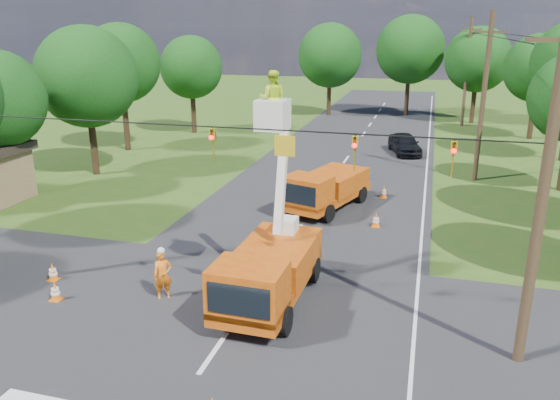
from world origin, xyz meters
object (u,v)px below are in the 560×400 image
(bucket_truck, at_px, (269,259))
(tree_left_f, at_px, (191,67))
(ground_worker, at_px, (163,275))
(tree_left_d, at_px, (87,77))
(second_truck, at_px, (326,189))
(pole_right_far, at_px, (467,71))
(tree_far_a, at_px, (330,56))
(traffic_cone_2, at_px, (312,239))
(traffic_cone_5, at_px, (53,272))
(pole_right_near, at_px, (544,189))
(pole_right_mid, at_px, (484,97))
(traffic_cone_7, at_px, (384,192))
(tree_far_b, at_px, (410,49))
(tree_far_c, at_px, (478,60))
(traffic_cone_3, at_px, (376,220))
(tree_left_e, at_px, (121,63))
(tree_right_e, at_px, (539,68))
(traffic_cone_4, at_px, (55,291))
(distant_car, at_px, (405,144))

(bucket_truck, height_order, tree_left_f, tree_left_f)
(ground_worker, distance_m, tree_left_d, 19.38)
(second_truck, bearing_deg, pole_right_far, 92.35)
(pole_right_far, xyz_separation_m, tree_far_a, (-13.50, 3.00, 1.08))
(traffic_cone_2, relative_size, tree_left_d, 0.08)
(tree_left_f, bearing_deg, traffic_cone_5, -76.09)
(second_truck, xyz_separation_m, pole_right_far, (7.85, 28.24, 3.96))
(ground_worker, bearing_deg, tree_far_a, 55.41)
(traffic_cone_5, bearing_deg, traffic_cone_2, 33.98)
(pole_right_far, height_order, tree_left_f, pole_right_far)
(pole_right_near, height_order, pole_right_mid, same)
(traffic_cone_7, relative_size, tree_far_b, 0.07)
(ground_worker, bearing_deg, pole_right_near, -41.07)
(pole_right_mid, bearing_deg, tree_far_c, 87.40)
(traffic_cone_3, xyz_separation_m, tree_far_a, (-8.46, 33.16, 5.83))
(bucket_truck, height_order, tree_far_b, tree_far_b)
(second_truck, bearing_deg, traffic_cone_7, 64.13)
(pole_right_mid, bearing_deg, ground_worker, -120.78)
(pole_right_near, relative_size, tree_far_a, 1.05)
(bucket_truck, height_order, tree_left_e, tree_left_e)
(tree_right_e, bearing_deg, traffic_cone_4, -119.80)
(ground_worker, distance_m, tree_far_a, 42.63)
(distant_car, relative_size, tree_left_e, 0.48)
(pole_right_far, relative_size, tree_left_f, 1.19)
(tree_far_b, bearing_deg, tree_right_e, -42.80)
(tree_right_e, bearing_deg, traffic_cone_2, -114.27)
(tree_far_a, bearing_deg, tree_left_e, -119.33)
(tree_far_c, bearing_deg, distant_car, -109.62)
(second_truck, distance_m, pole_right_mid, 12.04)
(second_truck, distance_m, tree_left_e, 20.93)
(second_truck, bearing_deg, tree_far_a, 118.14)
(traffic_cone_7, bearing_deg, distant_car, 87.59)
(traffic_cone_2, bearing_deg, tree_far_a, 99.44)
(tree_left_f, distance_m, tree_far_c, 27.10)
(bucket_truck, distance_m, tree_right_e, 36.34)
(tree_far_b, height_order, tree_far_c, tree_far_b)
(traffic_cone_7, height_order, tree_far_c, tree_far_c)
(traffic_cone_3, distance_m, pole_right_far, 30.94)
(ground_worker, xyz_separation_m, tree_left_e, (-13.83, 21.25, 5.60))
(traffic_cone_3, bearing_deg, tree_far_b, 90.76)
(pole_right_mid, height_order, tree_left_e, pole_right_mid)
(tree_left_d, xyz_separation_m, tree_far_c, (24.50, 27.00, -0.06))
(tree_far_c, bearing_deg, tree_right_e, -58.44)
(bucket_truck, height_order, pole_right_mid, pole_right_mid)
(tree_right_e, bearing_deg, tree_far_a, 156.95)
(distant_car, height_order, pole_right_mid, pole_right_mid)
(traffic_cone_3, distance_m, pole_right_near, 12.03)
(tree_left_d, bearing_deg, pole_right_mid, 12.01)
(traffic_cone_2, height_order, traffic_cone_7, same)
(second_truck, height_order, tree_far_b, tree_far_b)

